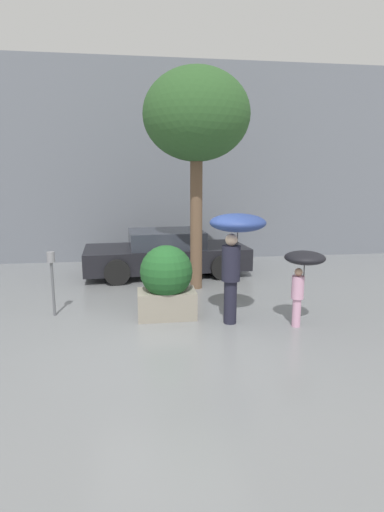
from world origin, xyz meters
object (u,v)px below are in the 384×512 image
Objects in this scene: street_tree at (196,117)px; parked_car_near at (166,253)px; person_adult at (236,237)px; planter_box at (166,280)px; person_child at (303,267)px; parking_meter at (52,270)px.

parked_car_near is at bearing 111.36° from street_tree.
street_tree reaches higher than person_adult.
street_tree is at bearing 67.16° from person_adult.
person_adult is (1.20, -0.40, 0.84)m from planter_box.
street_tree reaches higher than parked_car_near.
street_tree is at bearing -162.15° from parked_car_near.
person_child is at bearing -157.55° from parked_car_near.
person_adult is 4.07m from parked_car_near.
street_tree is 4.47m from parking_meter.
person_adult is 1.59× the size of parking_meter.
parking_meter is at bearing 135.11° from person_adult.
person_adult reaches higher than parking_meter.
street_tree reaches higher than parking_meter.
planter_box reaches higher than parking_meter.
street_tree is at bearing 122.26° from person_child.
person_adult is at bearing -169.54° from parked_car_near.
planter_box is at bearing 172.36° from parked_car_near.
parking_meter is at bearing 169.06° from person_child.
person_child is 4.15m from street_tree.
parked_car_near is 3.56× the size of parking_meter.
parking_meter is (-2.36, -3.05, 0.33)m from parked_car_near.
parking_meter is (-4.41, 1.17, -0.19)m from person_child.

